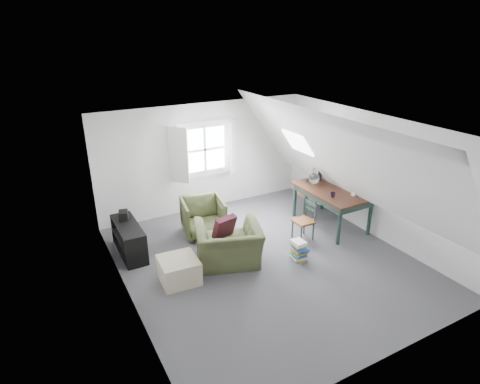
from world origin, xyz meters
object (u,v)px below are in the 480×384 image
dining_chair_far (307,193)px  media_shelf (130,241)px  armchair_near (229,262)px  ottoman (179,270)px  dining_chair_near (305,220)px  armchair_far (204,233)px  magazine_stack (299,250)px  dining_table (332,194)px

dining_chair_far → media_shelf: dining_chair_far is taller
armchair_near → ottoman: (-1.00, -0.11, 0.21)m
dining_chair_near → ottoman: bearing=-85.6°
dining_chair_far → armchair_far: bearing=-20.7°
magazine_stack → ottoman: bearing=169.0°
ottoman → dining_chair_near: 2.79m
ottoman → dining_table: bearing=6.3°
armchair_near → dining_chair_near: (1.77, 0.07, 0.41)m
armchair_near → dining_chair_far: 2.92m
armchair_near → dining_table: bearing=-155.1°
ottoman → dining_chair_far: (3.65, 1.23, 0.25)m
armchair_near → dining_chair_far: dining_chair_far is taller
armchair_near → media_shelf: (-1.51, 1.16, 0.27)m
armchair_far → dining_chair_near: (1.72, -1.18, 0.41)m
dining_chair_far → dining_chair_near: size_ratio=1.12×
dining_chair_far → magazine_stack: dining_chair_far is taller
armchair_near → dining_chair_near: 1.82m
dining_chair_near → dining_chair_far: bearing=141.0°
armchair_near → armchair_far: size_ratio=1.36×
armchair_near → ottoman: bearing=24.6°
dining_chair_near → magazine_stack: size_ratio=2.08×
ottoman → media_shelf: (-0.51, 1.27, 0.06)m
armchair_far → media_shelf: 1.59m
armchair_near → dining_chair_near: size_ratio=1.46×
armchair_far → ottoman: (-1.06, -1.36, 0.21)m
media_shelf → armchair_near: bearing=-41.5°
armchair_far → dining_chair_near: size_ratio=1.07×
media_shelf → dining_chair_far: bearing=-4.3°
dining_table → dining_chair_far: 0.87m
ottoman → dining_chair_far: bearing=18.7°
media_shelf → dining_chair_near: bearing=-22.2°
dining_chair_far → media_shelf: size_ratio=0.74×
dining_chair_far → dining_table: bearing=71.3°
armchair_near → dining_chair_far: bearing=-138.5°
ottoman → magazine_stack: ottoman is taller
armchair_far → armchair_near: bearing=-82.2°
dining_chair_far → dining_chair_near: (-0.87, -1.05, -0.05)m
ottoman → media_shelf: bearing=111.7°
armchair_near → magazine_stack: 1.33m
ottoman → dining_chair_near: dining_chair_near is taller
dining_chair_far → armchair_near: bearing=5.2°
dining_table → dining_chair_near: (-0.86, -0.22, -0.31)m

